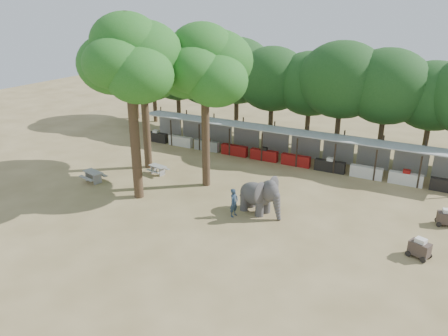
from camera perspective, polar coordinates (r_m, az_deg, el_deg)
The scene contains 12 objects.
ground at distance 25.93m, azimuth -3.31°, elevation -7.98°, with size 100.00×100.00×0.00m, color brown.
vendor_stalls at distance 37.01m, azimuth 7.86°, elevation 2.83°, with size 28.00×2.99×2.80m.
yard_tree_left at distance 34.17m, azimuth -10.63°, elevation 13.27°, with size 7.10×6.90×11.02m.
yard_tree_center at distance 28.32m, azimuth -12.28°, elevation 13.73°, with size 7.10×6.90×12.04m.
yard_tree_back at distance 29.92m, azimuth -2.60°, elevation 13.23°, with size 7.10×6.90×11.36m.
backdrop_trees at distance 40.74m, azimuth 10.79°, elevation 10.59°, with size 46.46×5.95×8.33m.
elephant at distance 27.36m, azimuth 4.75°, elevation -3.55°, with size 3.29×2.41×2.44m.
handler at distance 27.01m, azimuth 1.31°, elevation -4.54°, with size 0.66×0.44×1.82m, color #26384C.
picnic_table_near at distance 33.68m, azimuth -16.71°, elevation -0.89°, with size 1.91×1.79×0.81m.
picnic_table_far at distance 34.10m, azimuth -8.63°, elevation -0.08°, with size 1.61×1.50×0.70m.
cart_front at distance 25.15m, azimuth 24.19°, elevation -9.51°, with size 1.32×1.09×1.10m.
cart_back at distance 29.22m, azimuth 27.03°, elevation -5.77°, with size 1.21×0.92×1.06m.
Camera 1 is at (12.03, -19.30, 12.44)m, focal length 35.00 mm.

